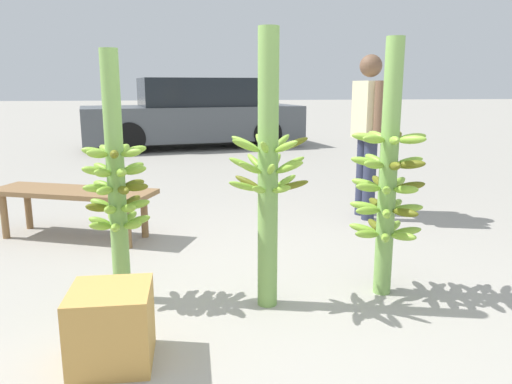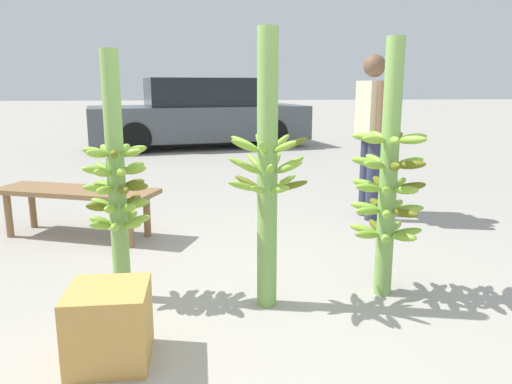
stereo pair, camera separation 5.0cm
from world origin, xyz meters
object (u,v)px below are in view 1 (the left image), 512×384
Objects in this scene: produce_crate at (112,326)px; banana_stalk_right at (388,178)px; banana_stalk_left at (116,183)px; parked_car at (195,114)px; vendor_person at (368,124)px; banana_stalk_center at (268,171)px; market_bench at (73,197)px.

banana_stalk_right is at bearing 21.52° from produce_crate.
banana_stalk_left is at bearing 93.85° from produce_crate.
parked_car is at bearing 97.98° from banana_stalk_right.
vendor_person reaches higher than banana_stalk_left.
banana_stalk_center is 2.15m from market_bench.
produce_crate is at bearing 165.47° from parked_car.
produce_crate is (-0.82, -0.54, -0.63)m from banana_stalk_center.
banana_stalk_center is at bearing 171.23° from parked_car.
banana_stalk_right is 2.65m from market_bench.
banana_stalk_center reaches higher than parked_car.
market_bench is 0.31× the size of parked_car.
banana_stalk_right reaches higher than parked_car.
parked_car is at bearing 14.35° from vendor_person.
banana_stalk_left reaches higher than market_bench.
banana_stalk_center reaches higher than produce_crate.
market_bench is at bearing 133.21° from banana_stalk_center.
banana_stalk_right is (1.62, -0.11, 0.01)m from banana_stalk_left.
vendor_person reaches higher than market_bench.
banana_stalk_right reaches higher than produce_crate.
parked_car is (-0.34, 7.87, -0.13)m from banana_stalk_center.
vendor_person is at bearing 49.23° from produce_crate.
banana_stalk_right is 1.88m from vendor_person.
vendor_person is (2.13, 1.69, 0.20)m from banana_stalk_left.
market_bench is at bearing 96.62° from vendor_person.
market_bench is at bearing 146.38° from banana_stalk_right.
banana_stalk_center reaches higher than vendor_person.
banana_stalk_left is 0.91m from produce_crate.
produce_crate is at bearing -86.15° from banana_stalk_left.
banana_stalk_left is at bearing 168.02° from banana_stalk_center.
vendor_person reaches higher than banana_stalk_right.
banana_stalk_left is at bearing 176.22° from banana_stalk_right.
banana_stalk_left is 0.93× the size of banana_stalk_center.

